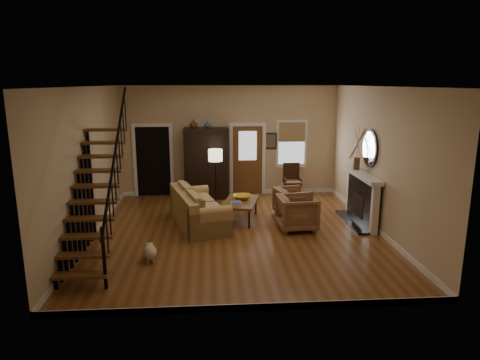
{
  "coord_description": "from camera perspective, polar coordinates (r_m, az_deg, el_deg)",
  "views": [
    {
      "loc": [
        -0.59,
        -9.34,
        3.39
      ],
      "look_at": [
        0.1,
        0.4,
        1.15
      ],
      "focal_mm": 32.0,
      "sensor_mm": 36.0,
      "label": 1
    }
  ],
  "objects": [
    {
      "name": "staircase",
      "position": [
        8.52,
        -18.84,
        0.1
      ],
      "size": [
        0.94,
        2.8,
        3.2
      ],
      "primitive_type": null,
      "color": "brown",
      "rests_on": "ground"
    },
    {
      "name": "side_chair",
      "position": [
        12.86,
        6.99,
        -0.13
      ],
      "size": [
        0.54,
        0.54,
        1.02
      ],
      "primitive_type": null,
      "color": "#331D10",
      "rests_on": "ground"
    },
    {
      "name": "room",
      "position": [
        11.26,
        -3.11,
        3.27
      ],
      "size": [
        7.0,
        7.33,
        3.3
      ],
      "color": "brown",
      "rests_on": "ground"
    },
    {
      "name": "armoire",
      "position": [
        12.71,
        -4.49,
        2.27
      ],
      "size": [
        1.3,
        0.6,
        2.1
      ],
      "primitive_type": null,
      "color": "black",
      "rests_on": "ground"
    },
    {
      "name": "armchair_left",
      "position": [
        10.13,
        7.63,
        -4.34
      ],
      "size": [
        0.94,
        0.91,
        0.81
      ],
      "primitive_type": "imported",
      "rotation": [
        0.0,
        0.0,
        1.63
      ],
      "color": "brown",
      "rests_on": "ground"
    },
    {
      "name": "sofa",
      "position": [
        10.35,
        -5.49,
        -3.81
      ],
      "size": [
        1.54,
        2.44,
        0.84
      ],
      "primitive_type": null,
      "rotation": [
        0.0,
        0.0,
        0.27
      ],
      "color": "tan",
      "rests_on": "ground"
    },
    {
      "name": "books",
      "position": [
        10.34,
        -0.48,
        -3.07
      ],
      "size": [
        0.24,
        0.33,
        0.06
      ],
      "primitive_type": null,
      "color": "beige",
      "rests_on": "coffee_table"
    },
    {
      "name": "fireplace",
      "position": [
        10.85,
        16.14,
        -1.75
      ],
      "size": [
        0.33,
        1.95,
        2.3
      ],
      "color": "black",
      "rests_on": "ground"
    },
    {
      "name": "dog",
      "position": [
        8.55,
        -11.91,
        -9.54
      ],
      "size": [
        0.34,
        0.49,
        0.33
      ],
      "primitive_type": null,
      "rotation": [
        0.0,
        0.0,
        0.18
      ],
      "color": "beige",
      "rests_on": "ground"
    },
    {
      "name": "floor_lamp",
      "position": [
        11.54,
        -3.27,
        0.06
      ],
      "size": [
        0.47,
        0.47,
        1.65
      ],
      "primitive_type": null,
      "rotation": [
        0.0,
        0.0,
        -0.29
      ],
      "color": "black",
      "rests_on": "ground"
    },
    {
      "name": "coffee_table",
      "position": [
        10.72,
        0.06,
        -4.09
      ],
      "size": [
        1.08,
        1.48,
        0.51
      ],
      "primitive_type": null,
      "rotation": [
        0.0,
        0.0,
        -0.25
      ],
      "color": "brown",
      "rests_on": "ground"
    },
    {
      "name": "vase_a",
      "position": [
        12.45,
        -6.21,
        7.47
      ],
      "size": [
        0.24,
        0.24,
        0.25
      ],
      "primitive_type": "imported",
      "color": "#4C2619",
      "rests_on": "armoire"
    },
    {
      "name": "vase_b",
      "position": [
        12.45,
        -4.35,
        7.42
      ],
      "size": [
        0.2,
        0.2,
        0.21
      ],
      "primitive_type": "imported",
      "color": "#334C60",
      "rests_on": "armoire"
    },
    {
      "name": "armchair_right",
      "position": [
        11.16,
        7.0,
        -2.89
      ],
      "size": [
        0.98,
        0.96,
        0.73
      ],
      "primitive_type": "imported",
      "rotation": [
        0.0,
        0.0,
        1.82
      ],
      "color": "brown",
      "rests_on": "ground"
    },
    {
      "name": "bowl",
      "position": [
        10.78,
        0.27,
        -2.27
      ],
      "size": [
        0.45,
        0.45,
        0.11
      ],
      "primitive_type": "imported",
      "color": "gold",
      "rests_on": "coffee_table"
    }
  ]
}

